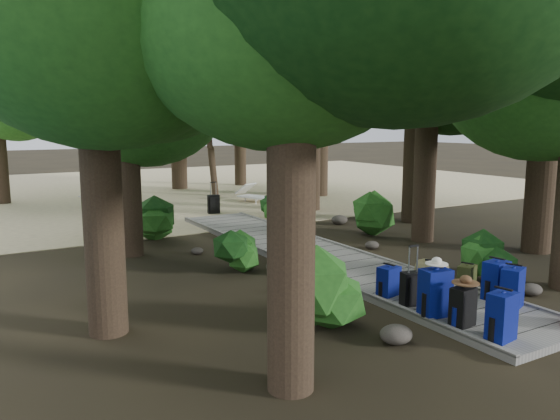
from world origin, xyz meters
TOP-DOWN VIEW (x-y plane):
  - ground at (0.00, 0.00)m, footprint 120.00×120.00m
  - sand_beach at (0.00, 16.00)m, footprint 40.00×22.00m
  - boardwalk at (0.00, 1.00)m, footprint 2.00×12.00m
  - backpack_left_a at (-0.68, -4.51)m, footprint 0.44×0.34m
  - backpack_left_b at (-0.72, -3.86)m, footprint 0.38×0.29m
  - backpack_left_c at (-0.76, -3.35)m, footprint 0.49×0.38m
  - backpack_left_d at (-0.68, -2.20)m, footprint 0.41×0.33m
  - backpack_right_b at (0.63, -3.70)m, footprint 0.48×0.41m
  - backpack_right_c at (0.76, -3.28)m, footprint 0.47×0.36m
  - backpack_right_d at (0.69, -2.72)m, footprint 0.41×0.35m
  - duffel_right_khaki at (0.63, -1.93)m, footprint 0.53×0.64m
  - suitcase_on_boardwalk at (-0.71, -2.80)m, footprint 0.40×0.27m
  - lone_suitcase_on_sand at (0.41, 7.96)m, footprint 0.45×0.32m
  - hat_brown at (-0.69, -3.86)m, footprint 0.40×0.40m
  - hat_white at (-0.75, -3.35)m, footprint 0.35×0.35m
  - kayak at (-2.90, 10.97)m, footprint 1.39×3.55m
  - sun_lounger at (2.92, 9.68)m, footprint 1.44×2.17m
  - tree_right_b at (4.96, -1.14)m, footprint 5.57×5.57m
  - tree_right_c at (3.46, 1.16)m, footprint 4.76×4.76m
  - tree_right_d at (5.35, 3.39)m, footprint 6.56×6.56m
  - tree_right_e at (3.74, 6.99)m, footprint 5.56×5.56m
  - tree_right_f at (6.23, 10.02)m, footprint 5.57×5.57m
  - tree_left_a at (-3.82, -4.05)m, footprint 4.71×4.71m
  - tree_left_b at (-5.25, -1.19)m, footprint 4.55×4.55m
  - tree_left_c at (-3.62, 3.47)m, footprint 4.33×4.33m
  - tree_back_a at (-1.51, 15.29)m, footprint 4.64×4.64m
  - tree_back_b at (1.91, 15.42)m, footprint 5.88×5.88m
  - tree_back_c at (5.07, 15.32)m, footprint 4.57×4.57m
  - palm_right_a at (3.03, 6.23)m, footprint 4.91×4.91m
  - palm_right_b at (5.16, 11.69)m, footprint 4.22×4.22m
  - palm_right_c at (2.57, 12.45)m, footprint 3.88×3.88m
  - palm_left_a at (-4.10, 6.54)m, footprint 3.99×3.99m
  - rock_left_a at (-1.83, -3.66)m, footprint 0.49×0.44m
  - rock_left_b at (-2.27, -1.74)m, footprint 0.35×0.32m
  - rock_left_c at (-1.43, 0.35)m, footprint 0.54×0.49m
  - rock_left_d at (-2.27, 2.77)m, footprint 0.30×0.27m
  - rock_right_a at (1.80, -3.25)m, footprint 0.40×0.36m
  - rock_right_b at (2.15, -1.63)m, footprint 0.53×0.48m
  - rock_right_c at (1.69, 1.09)m, footprint 0.36×0.32m
  - rock_right_d at (2.98, 4.19)m, footprint 0.52×0.47m
  - shrub_left_a at (-2.35, -2.68)m, footprint 1.23×1.23m
  - shrub_left_b at (-2.11, 0.89)m, footprint 0.94×0.94m
  - shrub_left_c at (-2.53, 4.80)m, footprint 1.23×1.23m
  - shrub_right_a at (1.81, -2.17)m, footprint 1.05×1.05m
  - shrub_right_b at (2.75, 2.46)m, footprint 1.37×1.37m
  - shrub_right_c at (1.66, 5.99)m, footprint 0.91×0.91m

SIDE VIEW (x-z plane):
  - ground at x=0.00m, z-range 0.00..0.00m
  - sand_beach at x=0.00m, z-range 0.00..0.02m
  - boardwalk at x=0.00m, z-range 0.00..0.12m
  - rock_left_d at x=-2.27m, z-range 0.00..0.16m
  - rock_left_b at x=-2.27m, z-range 0.00..0.19m
  - rock_right_c at x=1.69m, z-range 0.00..0.20m
  - rock_right_a at x=1.80m, z-range 0.00..0.22m
  - rock_left_a at x=-1.83m, z-range 0.00..0.27m
  - rock_right_d at x=2.98m, z-range 0.00..0.28m
  - rock_right_b at x=2.15m, z-range 0.00..0.29m
  - rock_left_c at x=-1.43m, z-range 0.00..0.30m
  - kayak at x=-2.90m, z-range 0.02..0.37m
  - duffel_right_khaki at x=0.63m, z-range 0.12..0.49m
  - lone_suitcase_on_sand at x=0.41m, z-range 0.02..0.66m
  - sun_lounger at x=2.92m, z-range 0.02..0.69m
  - backpack_right_d at x=0.69m, z-range 0.12..0.64m
  - suitcase_on_boardwalk at x=-0.71m, z-range 0.12..0.68m
  - backpack_left_d at x=-0.68m, z-range 0.12..0.68m
  - shrub_right_c at x=1.66m, z-range 0.00..0.82m
  - shrub_left_b at x=-2.11m, z-range 0.00..0.85m
  - backpack_left_b at x=-0.72m, z-range 0.12..0.77m
  - shrub_right_a at x=1.81m, z-range 0.00..0.94m
  - backpack_right_c at x=0.76m, z-range 0.12..0.85m
  - backpack_right_b at x=0.63m, z-range 0.12..0.85m
  - backpack_left_a at x=-0.68m, z-range 0.12..0.87m
  - backpack_left_c at x=-0.76m, z-range 0.12..0.95m
  - shrub_left_a at x=-2.35m, z-range 0.00..1.10m
  - shrub_left_c at x=-2.53m, z-range 0.00..1.11m
  - shrub_right_b at x=2.75m, z-range 0.00..1.23m
  - hat_brown at x=-0.69m, z-range 0.77..0.89m
  - hat_white at x=-0.75m, z-range 0.95..1.06m
  - palm_right_c at x=2.57m, z-range 0.00..6.17m
  - palm_left_a at x=-4.10m, z-range 0.00..6.35m
  - tree_left_c at x=-3.62m, z-range 0.00..7.53m
  - tree_left_a at x=-3.82m, z-range 0.00..7.86m
  - tree_back_a at x=-1.51m, z-range 0.00..8.04m
  - palm_right_b at x=5.16m, z-range 0.00..8.14m
  - tree_left_b at x=-5.25m, z-range 0.00..8.20m
  - tree_back_c at x=5.07m, z-range 0.00..8.23m
  - tree_right_c at x=3.46m, z-range 0.00..8.25m
  - palm_right_a at x=3.03m, z-range 0.00..8.38m
  - tree_right_b at x=4.96m, z-range 0.00..9.94m
  - tree_right_f at x=6.23m, z-range 0.00..9.95m
  - tree_right_e at x=3.74m, z-range 0.00..10.01m
  - tree_back_b at x=1.91m, z-range 0.00..10.49m
  - tree_right_d at x=5.35m, z-range 0.00..12.02m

